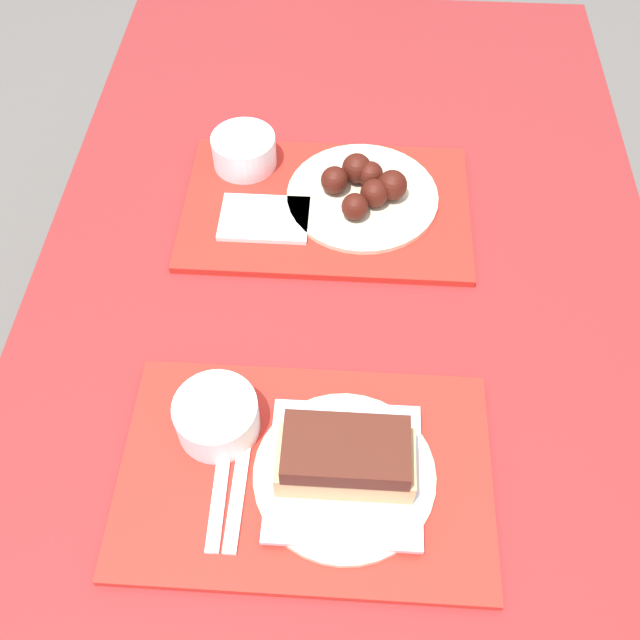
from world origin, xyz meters
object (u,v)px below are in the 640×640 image
tray_far (330,207)px  bowl_coleslaw_far (247,149)px  tray_near (309,473)px  brisket_sandwich_plate (349,465)px  wings_plate_far (367,190)px  bowl_coleslaw_near (221,416)px

tray_far → bowl_coleslaw_far: size_ratio=4.34×
tray_near → brisket_sandwich_plate: 0.06m
tray_far → wings_plate_far: (0.06, 0.02, 0.02)m
tray_far → bowl_coleslaw_near: 0.41m
wings_plate_far → tray_near: bearing=-97.1°
tray_near → brisket_sandwich_plate: (0.05, -0.00, 0.04)m
tray_near → brisket_sandwich_plate: bearing=-4.2°
tray_far → bowl_coleslaw_near: size_ratio=4.34×
tray_far → brisket_sandwich_plate: 0.46m
tray_far → wings_plate_far: 0.06m
bowl_coleslaw_far → tray_near: bearing=-75.6°
tray_near → tray_far: bearing=89.8°
bowl_coleslaw_near → bowl_coleslaw_far: 0.48m
bowl_coleslaw_near → brisket_sandwich_plate: brisket_sandwich_plate is taller
tray_far → brisket_sandwich_plate: brisket_sandwich_plate is taller
brisket_sandwich_plate → bowl_coleslaw_far: brisket_sandwich_plate is taller
tray_near → bowl_coleslaw_far: size_ratio=4.34×
bowl_coleslaw_near → bowl_coleslaw_far: (-0.03, 0.48, 0.00)m
bowl_coleslaw_far → wings_plate_far: (0.20, -0.07, -0.01)m
bowl_coleslaw_far → wings_plate_far: 0.21m
bowl_coleslaw_far → brisket_sandwich_plate: bearing=-71.2°
bowl_coleslaw_far → tray_far: bearing=-32.3°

